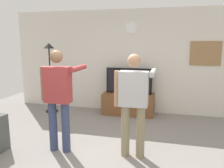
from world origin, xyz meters
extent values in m
plane|color=gray|center=(0.00, 0.00, 0.00)|extent=(8.40, 8.40, 0.00)
cube|color=silver|center=(0.00, 2.95, 1.35)|extent=(6.40, 0.10, 2.70)
cube|color=brown|center=(0.12, 2.60, 0.27)|extent=(1.32, 0.54, 0.55)
sphere|color=black|center=(0.12, 2.32, 0.30)|extent=(0.04, 0.04, 0.04)
cube|color=black|center=(0.12, 2.65, 0.87)|extent=(1.18, 0.06, 0.66)
cube|color=black|center=(0.12, 2.62, 0.87)|extent=(1.12, 0.01, 0.60)
cylinder|color=white|center=(0.12, 2.89, 2.23)|extent=(0.31, 0.03, 0.31)
cube|color=#997047|center=(1.95, 2.90, 1.59)|extent=(0.72, 0.04, 0.59)
cylinder|color=black|center=(-1.93, 2.30, 0.01)|extent=(0.32, 0.32, 0.03)
cylinder|color=black|center=(-1.93, 2.30, 0.86)|extent=(0.04, 0.04, 1.67)
cone|color=black|center=(-1.93, 2.30, 1.77)|extent=(0.28, 0.28, 0.14)
cylinder|color=#384266|center=(-0.79, 0.29, 0.43)|extent=(0.14, 0.14, 0.87)
cylinder|color=#384266|center=(-0.55, 0.29, 0.43)|extent=(0.14, 0.14, 0.87)
cube|color=#A53838|center=(-0.67, 0.29, 1.17)|extent=(0.43, 0.22, 0.60)
sphere|color=#8C6647|center=(-0.67, 0.29, 1.63)|extent=(0.21, 0.21, 0.21)
cylinder|color=#8C6647|center=(-0.93, 0.29, 1.18)|extent=(0.09, 0.09, 0.58)
cylinder|color=#A53838|center=(-0.41, 0.58, 1.42)|extent=(0.09, 0.58, 0.09)
cube|color=white|center=(-0.41, 0.90, 1.42)|extent=(0.04, 0.12, 0.04)
cylinder|color=gray|center=(0.46, 0.41, 0.43)|extent=(0.14, 0.14, 0.86)
cylinder|color=gray|center=(0.71, 0.41, 0.43)|extent=(0.14, 0.14, 0.86)
cube|color=#B7B7B7|center=(0.59, 0.41, 1.14)|extent=(0.45, 0.22, 0.56)
sphere|color=tan|center=(0.59, 0.41, 1.58)|extent=(0.21, 0.21, 0.21)
cylinder|color=tan|center=(0.32, 0.41, 1.13)|extent=(0.09, 0.09, 0.58)
cylinder|color=#B7B7B7|center=(0.86, 0.70, 1.37)|extent=(0.09, 0.58, 0.09)
cube|color=white|center=(0.86, 1.02, 1.37)|extent=(0.04, 0.12, 0.04)
camera|label=1|loc=(1.12, -3.09, 1.88)|focal=36.71mm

